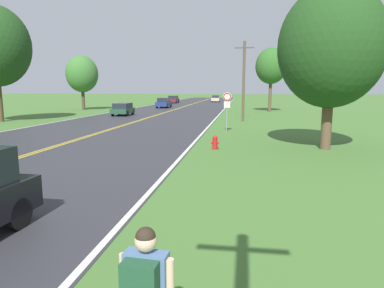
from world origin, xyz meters
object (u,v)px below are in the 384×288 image
tree_mid_treeline (82,74)px  car_champagne_sedan_receding (216,99)px  fire_hydrant (215,142)px  tree_left_verge (331,47)px  car_dark_blue_sedan_mid_near (164,103)px  car_dark_green_hatchback_approaching (123,109)px  car_maroon_hatchback_mid_far (173,99)px  traffic_sign (227,102)px  tree_right_cluster (271,66)px

tree_mid_treeline → car_champagne_sedan_receding: bearing=62.7°
tree_mid_treeline → car_champagne_sedan_receding: 37.38m
fire_hydrant → tree_left_verge: tree_left_verge is taller
fire_hydrant → car_dark_blue_sedan_mid_near: bearing=106.8°
fire_hydrant → car_dark_green_hatchback_approaching: size_ratio=0.19×
car_maroon_hatchback_mid_far → car_champagne_sedan_receding: (8.62, 7.48, -0.07)m
tree_left_verge → car_maroon_hatchback_mid_far: tree_left_verge is taller
traffic_sign → car_dark_green_hatchback_approaching: traffic_sign is taller
tree_right_cluster → tree_mid_treeline: bearing=179.6°
tree_right_cluster → car_dark_green_hatchback_approaching: size_ratio=2.24×
traffic_sign → car_dark_green_hatchback_approaching: bearing=132.2°
tree_right_cluster → car_dark_green_hatchback_approaching: tree_right_cluster is taller
tree_left_verge → car_dark_green_hatchback_approaching: size_ratio=2.15×
traffic_sign → fire_hydrant: bearing=-92.3°
traffic_sign → tree_left_verge: 8.66m
tree_right_cluster → car_dark_blue_sedan_mid_near: 18.89m
tree_mid_treeline → car_dark_blue_sedan_mid_near: (10.46, 7.41, -4.36)m
fire_hydrant → car_champagne_sedan_receding: (-4.88, 63.50, 0.42)m
traffic_sign → car_maroon_hatchback_mid_far: bearing=105.7°
fire_hydrant → car_dark_blue_sedan_mid_near: car_dark_blue_sedan_mid_near is taller
car_dark_green_hatchback_approaching → car_maroon_hatchback_mid_far: 35.01m
traffic_sign → car_champagne_sedan_receding: (-5.16, 56.50, -1.36)m
traffic_sign → car_champagne_sedan_receding: bearing=95.2°
car_dark_green_hatchback_approaching → car_maroon_hatchback_mid_far: (-1.05, 34.99, 0.08)m
tree_left_verge → car_champagne_sedan_receding: (-10.55, 62.59, -4.34)m
tree_left_verge → car_dark_green_hatchback_approaching: tree_left_verge is taller
tree_right_cluster → car_dark_blue_sedan_mid_near: tree_right_cluster is taller
tree_mid_treeline → tree_right_cluster: bearing=-0.4°
traffic_sign → car_dark_blue_sedan_mid_near: (-11.71, 30.91, -1.33)m
car_champagne_sedan_receding → fire_hydrant: bearing=2.5°
fire_hydrant → car_maroon_hatchback_mid_far: size_ratio=0.18×
traffic_sign → car_dark_green_hatchback_approaching: (-12.74, 14.03, -1.38)m
car_dark_green_hatchback_approaching → tree_mid_treeline: bearing=43.0°
traffic_sign → car_champagne_sedan_receding: traffic_sign is taller
car_champagne_sedan_receding → tree_left_verge: bearing=7.7°
tree_mid_treeline → tree_left_verge: bearing=-47.0°
traffic_sign → tree_mid_treeline: bearing=133.3°
car_dark_blue_sedan_mid_near → traffic_sign: bearing=-159.7°
car_dark_blue_sedan_mid_near → car_champagne_sedan_receding: 26.41m
fire_hydrant → car_champagne_sedan_receding: bearing=94.4°
tree_mid_treeline → fire_hydrant: bearing=-54.3°
car_dark_green_hatchback_approaching → car_champagne_sedan_receding: bearing=-12.0°
tree_right_cluster → car_champagne_sedan_receding: (-9.94, 33.16, -5.28)m
tree_left_verge → car_champagne_sedan_receding: bearing=99.6°
traffic_sign → tree_right_cluster: bearing=78.4°
tree_right_cluster → car_maroon_hatchback_mid_far: (-18.56, 25.68, -5.21)m
fire_hydrant → traffic_sign: (0.28, 7.00, 1.78)m
tree_left_verge → car_dark_blue_sedan_mid_near: tree_left_verge is taller
tree_right_cluster → car_dark_green_hatchback_approaching: 20.53m
car_dark_blue_sedan_mid_near → tree_mid_treeline: bearing=124.9°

